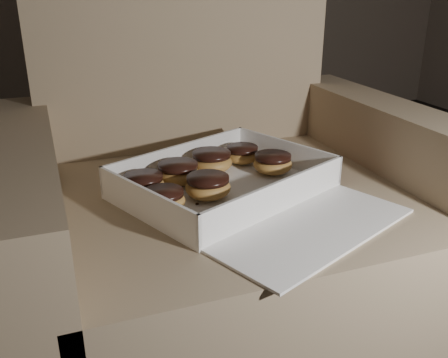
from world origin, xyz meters
The scene contains 12 objects.
armchair centered at (-0.11, 0.43, 0.29)m, with size 0.87×0.74×0.91m.
bakery_box centered at (-0.11, 0.32, 0.42)m, with size 0.51×0.55×0.06m.
donut_a centered at (-0.12, 0.45, 0.44)m, with size 0.09×0.09×0.04m.
donut_b centered at (-0.01, 0.40, 0.44)m, with size 0.08×0.08×0.04m.
donut_c centered at (-0.26, 0.30, 0.44)m, with size 0.08×0.08×0.04m.
donut_d centered at (-0.21, 0.41, 0.44)m, with size 0.08×0.08×0.04m.
donut_e centered at (-0.17, 0.33, 0.44)m, with size 0.08×0.08×0.04m.
donut_f centered at (-0.04, 0.48, 0.44)m, with size 0.07×0.07×0.04m.
donut_g centered at (-0.28, 0.38, 0.44)m, with size 0.08×0.08×0.04m.
crumb_a centered at (-0.20, 0.30, 0.42)m, with size 0.01×0.01×0.00m, color black.
crumb_b centered at (-0.05, 0.32, 0.42)m, with size 0.01×0.01×0.00m, color black.
crumb_c centered at (-0.11, 0.23, 0.42)m, with size 0.01×0.01×0.00m, color black.
Camera 1 is at (-0.44, -0.48, 0.80)m, focal length 40.00 mm.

